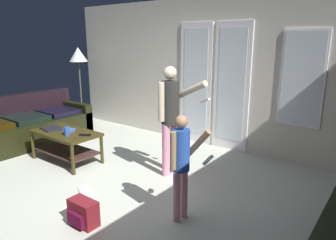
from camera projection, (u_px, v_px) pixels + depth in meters
ground_plane at (97, 193)px, 3.89m from camera, size 6.22×5.07×0.02m
wall_back_with_doors at (205, 74)px, 5.47m from camera, size 6.22×0.09×2.59m
leather_couch at (25, 128)px, 5.61m from camera, size 0.88×2.30×0.88m
coffee_table at (66, 140)px, 4.81m from camera, size 1.10×0.60×0.48m
person_adult at (171, 111)px, 4.19m from camera, size 0.68×0.41×1.52m
person_child at (182, 159)px, 3.14m from camera, size 0.40×0.31×1.13m
floor_lamp at (78, 58)px, 6.65m from camera, size 0.38×0.38×1.70m
backpack at (83, 213)px, 3.17m from camera, size 0.32×0.21×0.27m
loose_keyboard at (86, 193)px, 3.84m from camera, size 0.45×0.30×0.02m
laptop_closed at (51, 128)px, 4.92m from camera, size 0.38×0.31×0.02m
cup_near_edge at (67, 131)px, 4.58m from camera, size 0.08×0.08×0.13m
tv_remote_black at (85, 135)px, 4.58m from camera, size 0.17×0.13×0.02m
book_stack at (69, 130)px, 4.79m from camera, size 0.19×0.15×0.04m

